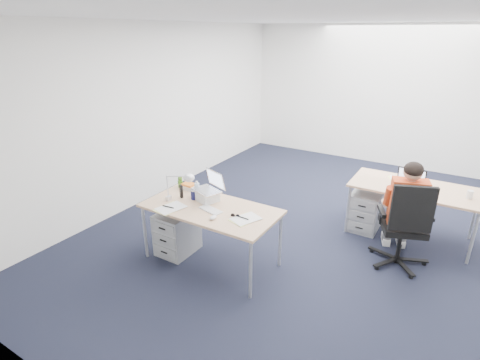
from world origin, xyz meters
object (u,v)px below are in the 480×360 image
(computer_mouse, at_px, (213,217))
(desk_near, at_px, (210,211))
(office_chair, at_px, (401,241))
(desk_far, at_px, (414,190))
(far_cup, at_px, (470,194))
(sunglasses, at_px, (235,216))
(dark_laptop, at_px, (410,179))
(water_bottle, at_px, (197,189))
(silver_laptop, at_px, (206,187))
(wireless_keyboard, at_px, (211,210))
(seated_person, at_px, (404,209))
(bear_figurine, at_px, (180,182))
(cordless_phone, at_px, (181,191))
(headphones, at_px, (200,195))
(desk_lamp, at_px, (176,186))
(drawer_pedestal_far, at_px, (365,210))
(drawer_pedestal_near, at_px, (177,232))
(can_koozie, at_px, (194,194))
(book_stack, at_px, (189,186))

(computer_mouse, bearing_deg, desk_near, 129.79)
(office_chair, bearing_deg, desk_far, 69.64)
(far_cup, bearing_deg, sunglasses, -138.68)
(dark_laptop, bearing_deg, desk_near, -133.56)
(desk_near, bearing_deg, water_bottle, 152.51)
(office_chair, bearing_deg, sunglasses, -165.51)
(silver_laptop, xyz_separation_m, wireless_keyboard, (0.20, -0.20, -0.17))
(seated_person, xyz_separation_m, sunglasses, (-1.55, -1.35, 0.09))
(bear_figurine, height_order, cordless_phone, cordless_phone)
(bear_figurine, bearing_deg, seated_person, 14.75)
(sunglasses, bearing_deg, headphones, 150.43)
(headphones, height_order, dark_laptop, dark_laptop)
(office_chair, relative_size, headphones, 5.14)
(headphones, relative_size, desk_lamp, 0.50)
(water_bottle, bearing_deg, far_cup, 30.74)
(desk_far, relative_size, drawer_pedestal_far, 2.91)
(silver_laptop, height_order, cordless_phone, silver_laptop)
(drawer_pedestal_far, distance_m, far_cup, 1.29)
(drawer_pedestal_near, distance_m, drawer_pedestal_far, 2.65)
(sunglasses, bearing_deg, far_cup, 30.98)
(wireless_keyboard, bearing_deg, computer_mouse, -32.81)
(headphones, bearing_deg, water_bottle, -123.17)
(wireless_keyboard, bearing_deg, drawer_pedestal_far, 68.52)
(office_chair, distance_m, sunglasses, 2.03)
(sunglasses, distance_m, dark_laptop, 2.41)
(drawer_pedestal_far, distance_m, can_koozie, 2.48)
(sunglasses, height_order, dark_laptop, dark_laptop)
(dark_laptop, bearing_deg, can_koozie, -139.24)
(seated_person, bearing_deg, desk_near, -162.74)
(desk_far, distance_m, can_koozie, 2.91)
(can_koozie, bearing_deg, headphones, 80.99)
(silver_laptop, bearing_deg, dark_laptop, 59.51)
(seated_person, distance_m, far_cup, 0.88)
(can_koozie, xyz_separation_m, far_cup, (2.87, 1.79, -0.01))
(far_cup, bearing_deg, dark_laptop, -176.10)
(computer_mouse, bearing_deg, desk_lamp, 166.94)
(drawer_pedestal_far, height_order, book_stack, book_stack)
(sunglasses, xyz_separation_m, far_cup, (2.19, 1.93, 0.04))
(drawer_pedestal_far, bearing_deg, desk_lamp, -133.16)
(book_stack, bearing_deg, drawer_pedestal_near, -80.33)
(office_chair, relative_size, bear_figurine, 7.11)
(cordless_phone, height_order, desk_lamp, desk_lamp)
(desk_near, relative_size, dark_laptop, 4.55)
(drawer_pedestal_far, xyz_separation_m, sunglasses, (-1.00, -1.88, 0.47))
(dark_laptop, bearing_deg, silver_laptop, -138.03)
(seated_person, height_order, far_cup, seated_person)
(cordless_phone, bearing_deg, computer_mouse, 3.14)
(wireless_keyboard, bearing_deg, office_chair, 45.47)
(desk_far, bearing_deg, computer_mouse, -129.23)
(silver_laptop, relative_size, wireless_keyboard, 1.20)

